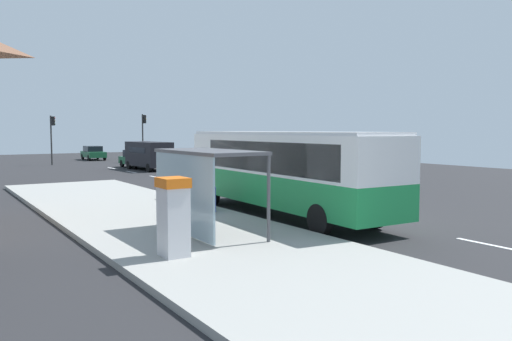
# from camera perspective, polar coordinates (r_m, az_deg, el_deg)

# --- Properties ---
(ground_plane) EXTENTS (56.00, 92.00, 0.04)m
(ground_plane) POSITION_cam_1_polar(r_m,az_deg,el_deg) (31.35, -8.13, -1.51)
(ground_plane) COLOR #262628
(sidewalk_platform) EXTENTS (6.20, 30.00, 0.18)m
(sidewalk_platform) POSITION_cam_1_polar(r_m,az_deg,el_deg) (17.90, -10.48, -5.76)
(sidewalk_platform) COLOR #999993
(sidewalk_platform) RESTS_ON ground
(lane_stripe_seg_0) EXTENTS (0.16, 2.20, 0.01)m
(lane_stripe_seg_0) POSITION_cam_1_polar(r_m,az_deg,el_deg) (16.08, 24.86, -7.60)
(lane_stripe_seg_0) COLOR silver
(lane_stripe_seg_0) RESTS_ON ground
(lane_stripe_seg_1) EXTENTS (0.16, 2.20, 0.01)m
(lane_stripe_seg_1) POSITION_cam_1_polar(r_m,az_deg,el_deg) (19.14, 12.03, -5.37)
(lane_stripe_seg_1) COLOR silver
(lane_stripe_seg_1) RESTS_ON ground
(lane_stripe_seg_2) EXTENTS (0.16, 2.20, 0.01)m
(lane_stripe_seg_2) POSITION_cam_1_polar(r_m,az_deg,el_deg) (22.89, 3.11, -3.65)
(lane_stripe_seg_2) COLOR silver
(lane_stripe_seg_2) RESTS_ON ground
(lane_stripe_seg_3) EXTENTS (0.16, 2.20, 0.01)m
(lane_stripe_seg_3) POSITION_cam_1_polar(r_m,az_deg,el_deg) (27.05, -3.17, -2.38)
(lane_stripe_seg_3) COLOR silver
(lane_stripe_seg_3) RESTS_ON ground
(lane_stripe_seg_4) EXTENTS (0.16, 2.20, 0.01)m
(lane_stripe_seg_4) POSITION_cam_1_polar(r_m,az_deg,el_deg) (31.45, -7.72, -1.44)
(lane_stripe_seg_4) COLOR silver
(lane_stripe_seg_4) RESTS_ON ground
(lane_stripe_seg_5) EXTENTS (0.16, 2.20, 0.01)m
(lane_stripe_seg_5) POSITION_cam_1_polar(r_m,az_deg,el_deg) (36.02, -11.14, -0.73)
(lane_stripe_seg_5) COLOR silver
(lane_stripe_seg_5) RESTS_ON ground
(lane_stripe_seg_6) EXTENTS (0.16, 2.20, 0.01)m
(lane_stripe_seg_6) POSITION_cam_1_polar(r_m,az_deg,el_deg) (40.68, -13.78, -0.17)
(lane_stripe_seg_6) COLOR silver
(lane_stripe_seg_6) RESTS_ON ground
(lane_stripe_seg_7) EXTENTS (0.16, 2.20, 0.01)m
(lane_stripe_seg_7) POSITION_cam_1_polar(r_m,az_deg,el_deg) (45.41, -15.87, 0.26)
(lane_stripe_seg_7) COLOR silver
(lane_stripe_seg_7) RESTS_ON ground
(bus) EXTENTS (2.93, 11.10, 3.21)m
(bus) POSITION_cam_1_polar(r_m,az_deg,el_deg) (19.43, 3.04, 0.33)
(bus) COLOR #1E8C47
(bus) RESTS_ON ground
(white_van) EXTENTS (2.25, 5.29, 2.30)m
(white_van) POSITION_cam_1_polar(r_m,az_deg,el_deg) (42.51, -11.92, 1.86)
(white_van) COLOR black
(white_van) RESTS_ON ground
(sedan_near) EXTENTS (1.94, 4.45, 1.52)m
(sedan_near) POSITION_cam_1_polar(r_m,az_deg,el_deg) (45.41, -13.18, 1.31)
(sedan_near) COLOR #195933
(sedan_near) RESTS_ON ground
(sedan_far) EXTENTS (1.97, 4.46, 1.52)m
(sedan_far) POSITION_cam_1_polar(r_m,az_deg,el_deg) (58.43, -17.76, 1.91)
(sedan_far) COLOR #195933
(sedan_far) RESTS_ON ground
(ticket_machine) EXTENTS (0.66, 0.76, 1.94)m
(ticket_machine) POSITION_cam_1_polar(r_m,az_deg,el_deg) (12.66, -9.22, -5.07)
(ticket_machine) COLOR silver
(ticket_machine) RESTS_ON sidewalk_platform
(recycling_bin_blue) EXTENTS (0.52, 0.52, 0.95)m
(recycling_bin_blue) POSITION_cam_1_polar(r_m,az_deg,el_deg) (19.36, -5.27, -3.23)
(recycling_bin_blue) COLOR blue
(recycling_bin_blue) RESTS_ON sidewalk_platform
(recycling_bin_green) EXTENTS (0.52, 0.52, 0.95)m
(recycling_bin_green) POSITION_cam_1_polar(r_m,az_deg,el_deg) (19.97, -6.21, -3.00)
(recycling_bin_green) COLOR green
(recycling_bin_green) RESTS_ON sidewalk_platform
(recycling_bin_red) EXTENTS (0.52, 0.52, 0.95)m
(recycling_bin_red) POSITION_cam_1_polar(r_m,az_deg,el_deg) (20.59, -7.09, -2.78)
(recycling_bin_red) COLOR red
(recycling_bin_red) RESTS_ON sidewalk_platform
(traffic_light_near_side) EXTENTS (0.49, 0.28, 4.86)m
(traffic_light_near_side) POSITION_cam_1_polar(r_m,az_deg,el_deg) (52.81, -12.47, 4.42)
(traffic_light_near_side) COLOR #2D2D2D
(traffic_light_near_side) RESTS_ON ground
(traffic_light_far_side) EXTENTS (0.49, 0.28, 4.61)m
(traffic_light_far_side) POSITION_cam_1_polar(r_m,az_deg,el_deg) (51.20, -21.85, 4.02)
(traffic_light_far_side) COLOR #2D2D2D
(traffic_light_far_side) RESTS_ON ground
(bus_shelter) EXTENTS (1.80, 4.00, 2.50)m
(bus_shelter) POSITION_cam_1_polar(r_m,az_deg,el_deg) (15.01, -6.36, 0.04)
(bus_shelter) COLOR #4C4C51
(bus_shelter) RESTS_ON sidewalk_platform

